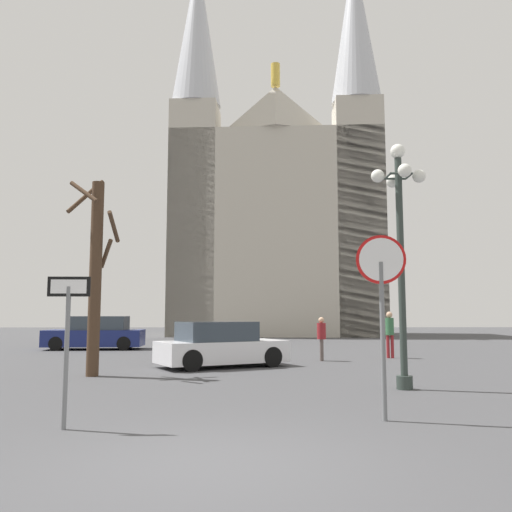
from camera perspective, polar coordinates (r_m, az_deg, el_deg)
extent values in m
plane|color=#424244|center=(6.35, -5.02, -21.61)|extent=(120.00, 120.00, 0.00)
cube|color=#BCB5A5|center=(43.32, 2.25, 1.83)|extent=(16.74, 11.25, 15.56)
pyramid|color=#BCB5A5|center=(41.85, 2.13, 15.67)|extent=(5.75, 2.39, 3.50)
cylinder|color=gold|center=(42.91, 2.12, 18.95)|extent=(0.70, 0.70, 1.80)
cube|color=#BCB5A5|center=(40.80, -6.66, 4.00)|extent=(3.77, 3.77, 17.85)
cone|color=#B7BAC1|center=(46.07, -6.40, 23.14)|extent=(3.89, 3.89, 12.85)
cube|color=#BCB5A5|center=(40.66, 11.08, 4.11)|extent=(3.77, 3.77, 17.85)
cone|color=#B7BAC1|center=(45.95, 10.65, 23.30)|extent=(3.89, 3.89, 12.85)
cylinder|color=slate|center=(8.79, 13.56, -8.84)|extent=(0.08, 0.08, 2.52)
cylinder|color=red|center=(8.83, 13.34, -0.37)|extent=(0.79, 0.19, 0.80)
cylinder|color=white|center=(8.81, 13.38, -0.36)|extent=(0.69, 0.14, 0.71)
cylinder|color=slate|center=(8.43, -19.83, -10.24)|extent=(0.07, 0.07, 2.09)
cube|color=black|center=(8.42, -19.57, -3.13)|extent=(0.64, 0.04, 0.30)
cube|color=white|center=(8.40, -19.60, -3.12)|extent=(0.53, 0.02, 0.21)
cylinder|color=#2D3833|center=(12.52, 15.43, -1.59)|extent=(0.16, 0.16, 5.31)
cylinder|color=#2D3833|center=(12.57, 15.77, -13.04)|extent=(0.36, 0.36, 0.30)
sphere|color=white|center=(13.04, 15.07, 10.88)|extent=(0.34, 0.34, 0.34)
sphere|color=white|center=(13.03, 17.23, 8.25)|extent=(0.31, 0.31, 0.31)
cylinder|color=#2D3833|center=(12.95, 16.19, 8.30)|extent=(0.05, 0.49, 0.05)
sphere|color=white|center=(13.34, 14.55, 7.83)|extent=(0.31, 0.31, 0.31)
cylinder|color=#2D3833|center=(13.11, 14.84, 8.08)|extent=(0.49, 0.05, 0.05)
sphere|color=white|center=(12.75, 13.01, 8.43)|extent=(0.31, 0.31, 0.31)
cylinder|color=#2D3833|center=(12.82, 14.08, 8.39)|extent=(0.05, 0.49, 0.05)
sphere|color=white|center=(12.43, 15.78, 8.90)|extent=(0.31, 0.31, 0.31)
cylinder|color=#2D3833|center=(12.65, 15.46, 8.62)|extent=(0.49, 0.05, 0.05)
cylinder|color=#473323|center=(15.22, -16.99, -2.22)|extent=(0.34, 0.34, 5.37)
cylinder|color=#473323|center=(16.00, -17.93, 6.18)|extent=(0.83, 1.03, 1.18)
cylinder|color=#473323|center=(15.25, -15.14, 3.06)|extent=(0.14, 1.01, 0.77)
cylinder|color=#473323|center=(15.21, -18.13, 6.61)|extent=(0.97, 0.67, 0.73)
cylinder|color=#473323|center=(15.39, -15.91, 0.25)|extent=(0.51, 0.60, 0.79)
cube|color=silver|center=(17.12, -3.69, -10.26)|extent=(4.40, 3.46, 0.67)
cube|color=#333D47|center=(17.00, -4.30, -8.12)|extent=(2.75, 2.49, 0.61)
cylinder|color=black|center=(18.47, -0.88, -10.50)|extent=(0.67, 0.49, 0.64)
cylinder|color=black|center=(17.04, 1.73, -10.85)|extent=(0.67, 0.49, 0.64)
cylinder|color=black|center=(17.37, -9.01, -10.69)|extent=(0.67, 0.49, 0.64)
cylinder|color=black|center=(15.84, -6.99, -11.16)|extent=(0.67, 0.49, 0.64)
cube|color=navy|center=(26.53, -17.05, -8.47)|extent=(4.60, 2.09, 0.77)
cube|color=#333D47|center=(26.46, -16.52, -6.96)|extent=(2.61, 1.81, 0.64)
cylinder|color=black|center=(26.12, -20.82, -8.85)|extent=(0.65, 0.25, 0.64)
cylinder|color=black|center=(27.75, -19.79, -8.71)|extent=(0.65, 0.25, 0.64)
cylinder|color=black|center=(25.40, -14.09, -9.15)|extent=(0.65, 0.25, 0.64)
cylinder|color=black|center=(27.08, -13.44, -8.98)|extent=(0.65, 0.25, 0.64)
cylinder|color=maroon|center=(21.07, 14.53, -9.46)|extent=(0.12, 0.12, 0.87)
cylinder|color=maroon|center=(21.07, 14.09, -9.47)|extent=(0.12, 0.12, 0.87)
cylinder|color=#33663F|center=(21.04, 14.25, -7.39)|extent=(0.32, 0.32, 0.65)
sphere|color=tan|center=(21.04, 14.22, -6.18)|extent=(0.24, 0.24, 0.24)
cylinder|color=#594C47|center=(19.30, 7.10, -10.07)|extent=(0.12, 0.12, 0.77)
cylinder|color=#594C47|center=(19.46, 7.14, -10.04)|extent=(0.12, 0.12, 0.77)
cylinder|color=maroon|center=(19.35, 7.09, -8.06)|extent=(0.32, 0.32, 0.58)
sphere|color=tan|center=(19.34, 7.08, -6.89)|extent=(0.21, 0.21, 0.21)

